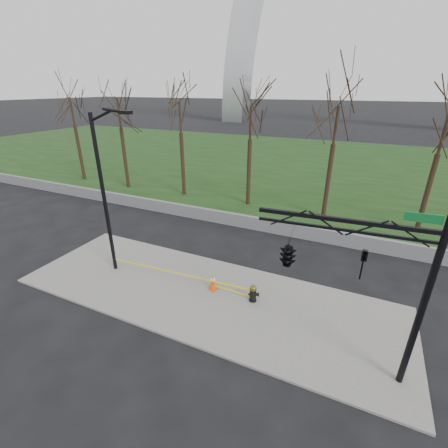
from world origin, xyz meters
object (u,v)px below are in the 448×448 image
at_px(fire_hydrant, 253,293).
at_px(traffic_signal_mast, 313,257).
at_px(traffic_cone, 213,282).
at_px(street_light, 106,186).

distance_m(fire_hydrant, traffic_signal_mast, 4.98).
xyz_separation_m(traffic_cone, street_light, (-5.35, -0.54, 4.22)).
bearing_deg(traffic_signal_mast, fire_hydrant, 135.65).
bearing_deg(traffic_cone, street_light, -174.27).
height_order(traffic_cone, traffic_signal_mast, traffic_signal_mast).
bearing_deg(street_light, traffic_signal_mast, -8.26).
relative_size(street_light, traffic_signal_mast, 1.37).
distance_m(fire_hydrant, street_light, 8.52).
xyz_separation_m(traffic_cone, traffic_signal_mast, (4.65, -2.19, 3.68)).
relative_size(fire_hydrant, traffic_cone, 1.16).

